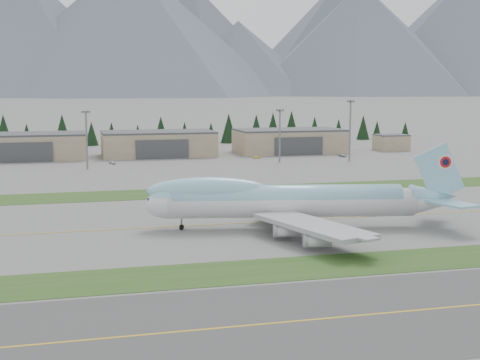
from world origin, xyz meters
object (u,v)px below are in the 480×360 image
object	(u,v)px
boeing_747_freighter	(288,200)
hangar_left	(26,146)
service_vehicle_a	(112,164)
service_vehicle_b	(257,159)
hangar_right	(289,141)
service_vehicle_c	(343,157)
hangar_center	(158,144)

from	to	relation	value
boeing_747_freighter	hangar_left	distance (m)	169.26
boeing_747_freighter	service_vehicle_a	xyz separation A→B (m)	(-28.77, 130.66, -5.97)
service_vehicle_a	service_vehicle_b	bearing A→B (deg)	-13.31
boeing_747_freighter	service_vehicle_b	bearing A→B (deg)	87.89
boeing_747_freighter	hangar_right	bearing A→B (deg)	82.38
boeing_747_freighter	service_vehicle_b	size ratio (longest dim) A/B	21.10
hangar_right	service_vehicle_c	world-z (taller)	hangar_right
hangar_left	hangar_center	bearing A→B (deg)	0.00
boeing_747_freighter	hangar_right	world-z (taller)	boeing_747_freighter
service_vehicle_a	boeing_747_freighter	bearing A→B (deg)	-95.87
service_vehicle_b	boeing_747_freighter	bearing A→B (deg)	166.56
hangar_left	service_vehicle_a	xyz separation A→B (m)	(33.56, -26.70, -5.39)
hangar_center	hangar_right	xyz separation A→B (m)	(60.00, 0.00, 0.00)
service_vehicle_a	service_vehicle_c	distance (m)	97.70
boeing_747_freighter	hangar_right	xyz separation A→B (m)	(52.67, 157.36, -0.58)
service_vehicle_a	service_vehicle_b	size ratio (longest dim) A/B	1.19
boeing_747_freighter	service_vehicle_a	bearing A→B (deg)	113.30
hangar_center	hangar_right	world-z (taller)	same
hangar_right	service_vehicle_b	bearing A→B (deg)	-134.79
service_vehicle_b	hangar_center	bearing A→B (deg)	60.54
hangar_left	service_vehicle_a	size ratio (longest dim) A/B	12.33
service_vehicle_c	boeing_747_freighter	bearing A→B (deg)	-133.90
service_vehicle_c	hangar_left	bearing A→B (deg)	153.11
hangar_left	hangar_right	world-z (taller)	same
hangar_center	hangar_right	distance (m)	60.00
service_vehicle_a	service_vehicle_b	distance (m)	60.36
hangar_right	service_vehicle_b	distance (m)	30.72
hangar_right	service_vehicle_a	size ratio (longest dim) A/B	12.33
hangar_right	service_vehicle_b	size ratio (longest dim) A/B	14.66
service_vehicle_b	service_vehicle_c	size ratio (longest dim) A/B	0.74
hangar_left	hangar_center	world-z (taller)	same
hangar_left	service_vehicle_a	world-z (taller)	hangar_left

